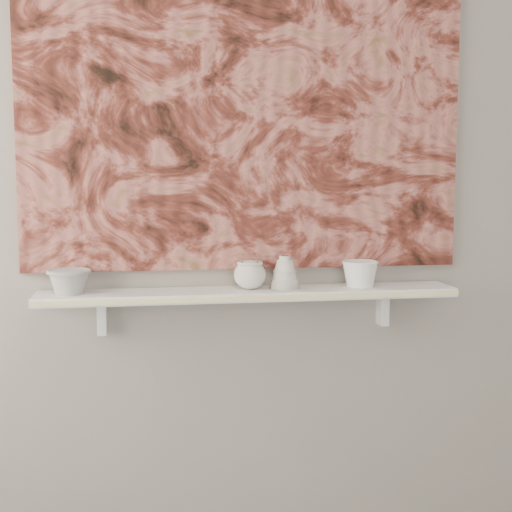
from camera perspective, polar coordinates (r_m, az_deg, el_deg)
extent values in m
plane|color=gray|center=(2.45, -0.88, 7.41)|extent=(3.60, 0.00, 3.60)
cube|color=silver|center=(2.39, -0.54, -3.04)|extent=(1.40, 0.18, 0.03)
cube|color=#F8E9A5|center=(2.30, -0.20, -3.42)|extent=(1.40, 0.01, 0.02)
cube|color=silver|center=(2.45, -12.23, -4.75)|extent=(0.03, 0.06, 0.12)
cube|color=silver|center=(2.58, 10.10, -4.12)|extent=(0.03, 0.06, 0.12)
cube|color=maroon|center=(2.45, -0.84, 11.86)|extent=(1.50, 0.02, 1.10)
cube|color=black|center=(2.53, 9.38, 4.62)|extent=(0.09, 0.00, 0.08)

